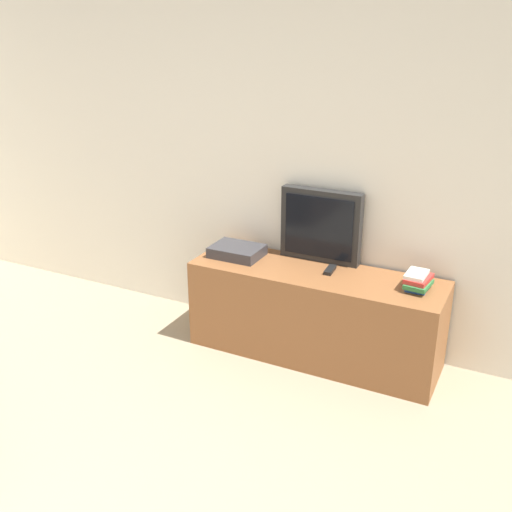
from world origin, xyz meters
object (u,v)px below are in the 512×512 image
(book_stack, at_px, (418,281))
(remote_on_stand, at_px, (330,270))
(tv_stand, at_px, (315,314))
(set_top_box, at_px, (237,251))
(television, at_px, (321,226))

(book_stack, relative_size, remote_on_stand, 1.54)
(tv_stand, height_order, set_top_box, set_top_box)
(television, xyz_separation_m, book_stack, (0.70, -0.18, -0.19))
(book_stack, bearing_deg, remote_on_stand, 178.04)
(television, bearing_deg, set_top_box, -160.44)
(remote_on_stand, bearing_deg, book_stack, -1.96)
(tv_stand, relative_size, book_stack, 7.31)
(book_stack, height_order, set_top_box, book_stack)
(set_top_box, bearing_deg, remote_on_stand, 2.57)
(television, height_order, book_stack, television)
(remote_on_stand, distance_m, set_top_box, 0.67)
(book_stack, xyz_separation_m, remote_on_stand, (-0.56, 0.02, -0.04))
(tv_stand, xyz_separation_m, remote_on_stand, (0.08, 0.05, 0.32))
(tv_stand, distance_m, set_top_box, 0.68)
(tv_stand, height_order, remote_on_stand, remote_on_stand)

